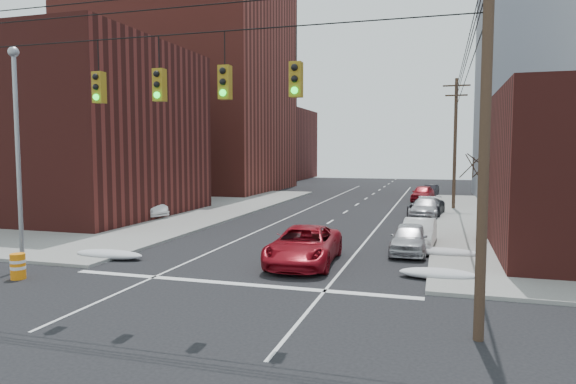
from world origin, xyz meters
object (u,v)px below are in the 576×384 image
Objects in this scene: parked_car_a at (409,238)px; parked_car_f at (431,190)px; parked_car_d at (426,208)px; construction_barrel at (18,266)px; lot_car_b at (143,202)px; parked_car_e at (423,193)px; red_pickup at (304,246)px; parked_car_b at (419,233)px; parked_car_c at (426,207)px; lot_car_a at (141,207)px; lot_car_d at (108,200)px; lot_car_c at (122,204)px.

parked_car_a is 32.68m from parked_car_f.
parked_car_d is at bearing -83.13° from parked_car_f.
construction_barrel is (-14.90, -23.66, -0.21)m from parked_car_d.
lot_car_b is at bearing -164.72° from parked_car_d.
parked_car_f reaches higher than construction_barrel.
construction_barrel is at bearing -104.68° from parked_car_e.
red_pickup is 7.28m from parked_car_b.
parked_car_c is 0.97× the size of lot_car_b.
construction_barrel is (5.19, -16.84, -0.37)m from lot_car_a.
construction_barrel is at bearing -115.15° from parked_car_c.
parked_car_d is (0.00, 12.33, -0.00)m from parked_car_b.
parked_car_b is at bearing -90.92° from lot_car_d.
lot_car_a is 17.63m from construction_barrel.
red_pickup reaches higher than lot_car_a.
lot_car_c is at bearing 140.88° from red_pickup.
parked_car_e is 1.03× the size of lot_car_a.
parked_car_b is 0.84× the size of lot_car_b.
parked_car_a reaches higher than lot_car_c.
lot_car_b is at bearing -67.83° from lot_car_d.
parked_car_b is at bearing -119.19° from lot_car_b.
parked_car_b is at bearing -123.89° from lot_car_c.
red_pickup is 1.29× the size of lot_car_d.
lot_car_c is at bearing 157.85° from parked_car_a.
lot_car_d is (-3.12, -0.24, 0.06)m from lot_car_b.
lot_car_d reaches higher than lot_car_a.
parked_car_a is (4.37, 3.78, -0.09)m from red_pickup.
parked_car_e is (-0.65, 12.42, 0.06)m from parked_car_d.
lot_car_d is at bearing -163.01° from parked_car_c.
lot_car_a is 1.04× the size of lot_car_c.
parked_car_e is 28.27m from lot_car_c.
parked_car_f is at bearing 90.90° from parked_car_e.
parked_car_a is at bearing -85.47° from parked_car_c.
lot_car_a is (-19.70, 7.25, 0.15)m from parked_car_a.
red_pickup is at bearing -90.85° from parked_car_e.
parked_car_f is 0.84× the size of lot_car_a.
parked_car_b is at bearing -84.00° from parked_car_c.
parked_car_b is (0.39, 1.73, -0.00)m from parked_car_a.
parked_car_c is 1.00m from parked_car_d.
lot_car_a is (-20.09, -25.43, 0.27)m from parked_car_f.
parked_car_f is 31.23m from lot_car_b.
lot_car_d is (-24.67, 10.20, 0.20)m from parked_car_a.
red_pickup is 18.46m from parked_car_d.
lot_car_a is at bearing -102.96° from lot_car_d.
parked_car_c is 1.36× the size of parked_car_f.
parked_car_b is 0.87× the size of parked_car_c.
lot_car_d is at bearing 158.29° from parked_car_a.
construction_barrel is at bearing -135.09° from lot_car_d.
parked_car_e reaches higher than construction_barrel.
lot_car_c is 0.93× the size of lot_car_d.
red_pickup is 23.04m from lot_car_c.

